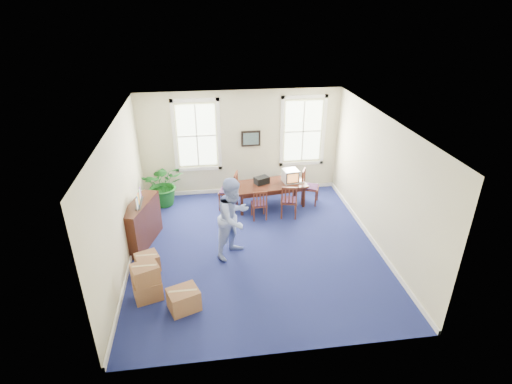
{
  "coord_description": "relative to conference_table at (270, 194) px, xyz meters",
  "views": [
    {
      "loc": [
        -1.1,
        -8.14,
        5.63
      ],
      "look_at": [
        0.1,
        0.6,
        1.25
      ],
      "focal_mm": 28.0,
      "sensor_mm": 36.0,
      "label": 1
    }
  ],
  "objects": [
    {
      "name": "credenza",
      "position": [
        -3.47,
        -1.56,
        0.23
      ],
      "size": [
        0.84,
        1.53,
        1.16
      ],
      "primitive_type": "cube",
      "rotation": [
        0.0,
        0.0,
        -0.3
      ],
      "color": "#3E1B11",
      "rests_on": "ground"
    },
    {
      "name": "conference_table",
      "position": [
        0.0,
        0.0,
        0.0
      ],
      "size": [
        2.17,
        1.2,
        0.7
      ],
      "primitive_type": null,
      "rotation": [
        0.0,
        0.0,
        0.13
      ],
      "color": "#3E1B11",
      "rests_on": "ground"
    },
    {
      "name": "equipment_bag",
      "position": [
        -0.23,
        0.05,
        0.45
      ],
      "size": [
        0.48,
        0.41,
        0.2
      ],
      "primitive_type": "cube",
      "rotation": [
        0.0,
        0.0,
        0.44
      ],
      "color": "black",
      "rests_on": "conference_table"
    },
    {
      "name": "wall_back",
      "position": [
        -0.72,
        1.07,
        1.25
      ],
      "size": [
        6.5,
        0.0,
        6.5
      ],
      "primitive_type": "plane",
      "rotation": [
        1.57,
        0.0,
        0.0
      ],
      "color": "beige",
      "rests_on": "ground"
    },
    {
      "name": "wall_left",
      "position": [
        -3.72,
        -2.18,
        1.25
      ],
      "size": [
        0.0,
        6.5,
        6.5
      ],
      "primitive_type": "plane",
      "rotation": [
        1.57,
        0.0,
        1.57
      ],
      "color": "beige",
      "rests_on": "ground"
    },
    {
      "name": "baseboard_back",
      "position": [
        -0.72,
        1.04,
        -0.29
      ],
      "size": [
        6.0,
        0.04,
        0.12
      ],
      "primitive_type": "cube",
      "color": "white",
      "rests_on": "ground"
    },
    {
      "name": "chair_end_left",
      "position": [
        -1.22,
        0.0,
        0.21
      ],
      "size": [
        0.62,
        0.62,
        1.12
      ],
      "primitive_type": null,
      "rotation": [
        0.0,
        0.0,
        -1.84
      ],
      "color": "maroon",
      "rests_on": "ground"
    },
    {
      "name": "window_right",
      "position": [
        1.18,
        1.05,
        1.55
      ],
      "size": [
        1.4,
        0.12,
        2.2
      ],
      "primitive_type": null,
      "color": "white",
      "rests_on": "ground"
    },
    {
      "name": "wall_front",
      "position": [
        -0.72,
        -5.43,
        1.25
      ],
      "size": [
        6.5,
        0.0,
        6.5
      ],
      "primitive_type": "plane",
      "rotation": [
        -1.57,
        0.0,
        0.0
      ],
      "color": "beige",
      "rests_on": "ground"
    },
    {
      "name": "window_left",
      "position": [
        -2.02,
        1.05,
        1.55
      ],
      "size": [
        1.4,
        0.12,
        2.2
      ],
      "primitive_type": null,
      "color": "white",
      "rests_on": "ground"
    },
    {
      "name": "crt_tv",
      "position": [
        0.61,
        0.05,
        0.54
      ],
      "size": [
        0.48,
        0.51,
        0.38
      ],
      "primitive_type": null,
      "rotation": [
        0.0,
        0.0,
        0.13
      ],
      "color": "#B7B7BC",
      "rests_on": "conference_table"
    },
    {
      "name": "game_console",
      "position": [
        0.89,
        0.0,
        0.38
      ],
      "size": [
        0.26,
        0.28,
        0.06
      ],
      "primitive_type": "cube",
      "rotation": [
        0.0,
        0.0,
        -0.43
      ],
      "color": "white",
      "rests_on": "conference_table"
    },
    {
      "name": "chair_near_left",
      "position": [
        -0.42,
        -0.7,
        0.1
      ],
      "size": [
        0.42,
        0.42,
        0.9
      ],
      "primitive_type": null,
      "rotation": [
        0.0,
        0.0,
        3.19
      ],
      "color": "maroon",
      "rests_on": "ground"
    },
    {
      "name": "chair_near_right",
      "position": [
        0.42,
        -0.7,
        0.14
      ],
      "size": [
        0.53,
        0.53,
        0.99
      ],
      "primitive_type": null,
      "rotation": [
        0.0,
        0.0,
        2.92
      ],
      "color": "maroon",
      "rests_on": "ground"
    },
    {
      "name": "baseboard_left",
      "position": [
        -3.69,
        -2.18,
        -0.29
      ],
      "size": [
        0.04,
        6.5,
        0.12
      ],
      "primitive_type": "cube",
      "color": "white",
      "rests_on": "ground"
    },
    {
      "name": "potted_plant",
      "position": [
        -3.05,
        0.48,
        0.3
      ],
      "size": [
        1.17,
        1.02,
        1.3
      ],
      "primitive_type": "imported",
      "rotation": [
        0.0,
        0.0,
        -0.0
      ],
      "color": "#125417",
      "rests_on": "ground"
    },
    {
      "name": "baseboard_right",
      "position": [
        2.25,
        -2.18,
        -0.29
      ],
      "size": [
        0.04,
        6.5,
        0.12
      ],
      "primitive_type": "cube",
      "color": "white",
      "rests_on": "ground"
    },
    {
      "name": "wall_picture",
      "position": [
        -0.42,
        1.02,
        1.4
      ],
      "size": [
        0.58,
        0.06,
        0.48
      ],
      "primitive_type": null,
      "color": "black",
      "rests_on": "ground"
    },
    {
      "name": "brochure_rack",
      "position": [
        -3.45,
        -1.56,
        0.95
      ],
      "size": [
        0.2,
        0.67,
        0.29
      ],
      "primitive_type": null,
      "rotation": [
        0.0,
        0.0,
        0.13
      ],
      "color": "#99999E",
      "rests_on": "credenza"
    },
    {
      "name": "wall_right",
      "position": [
        2.28,
        -2.18,
        1.25
      ],
      "size": [
        0.0,
        6.5,
        6.5
      ],
      "primitive_type": "plane",
      "rotation": [
        1.57,
        0.0,
        -1.57
      ],
      "color": "beige",
      "rests_on": "ground"
    },
    {
      "name": "ceiling",
      "position": [
        -0.72,
        -2.18,
        2.85
      ],
      "size": [
        6.5,
        6.5,
        0.0
      ],
      "primitive_type": "plane",
      "rotation": [
        3.14,
        0.0,
        0.0
      ],
      "color": "white",
      "rests_on": "ground"
    },
    {
      "name": "man",
      "position": [
        -1.25,
        -2.32,
        0.64
      ],
      "size": [
        1.21,
        1.21,
        1.98
      ],
      "primitive_type": "imported",
      "rotation": [
        0.0,
        0.0,
        0.79
      ],
      "color": "#90A3E3",
      "rests_on": "ground"
    },
    {
      "name": "floor",
      "position": [
        -0.72,
        -2.18,
        -0.35
      ],
      "size": [
        6.5,
        6.5,
        0.0
      ],
      "primitive_type": "plane",
      "color": "navy",
      "rests_on": "ground"
    },
    {
      "name": "chair_end_right",
      "position": [
        1.22,
        0.0,
        0.17
      ],
      "size": [
        0.62,
        0.62,
        1.05
      ],
      "primitive_type": null,
      "rotation": [
        0.0,
        0.0,
        1.15
      ],
      "color": "maroon",
      "rests_on": "ground"
    },
    {
      "name": "cardboard_boxes",
      "position": [
        -2.94,
        -3.55,
        0.07
      ],
      "size": [
        1.87,
        1.87,
        0.84
      ],
      "primitive_type": null,
      "rotation": [
        0.0,
        0.0,
        0.32
      ],
      "color": "#96633F",
      "rests_on": "ground"
    }
  ]
}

